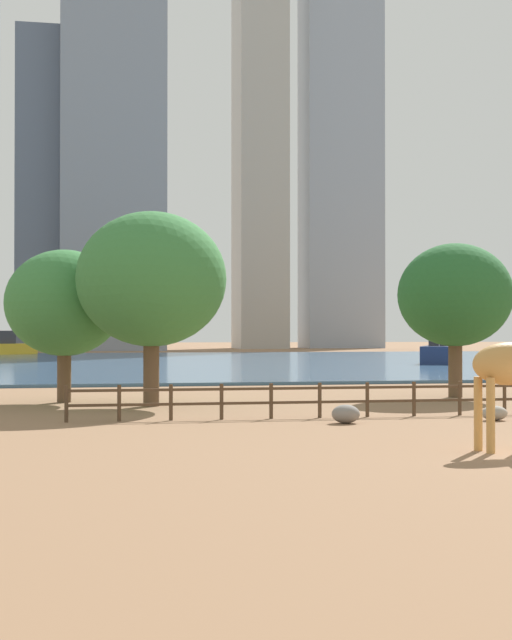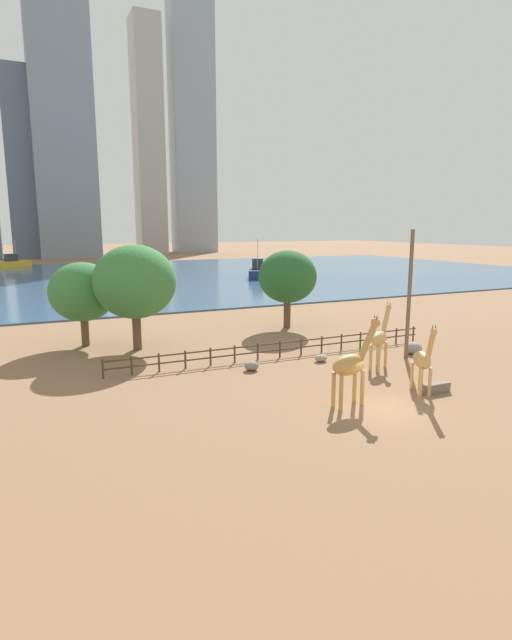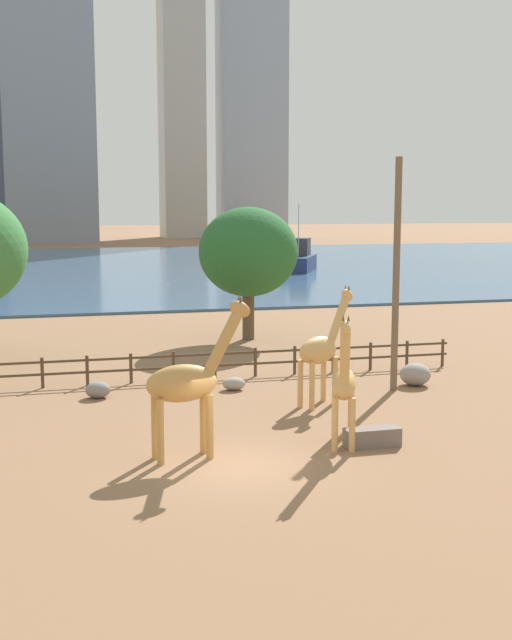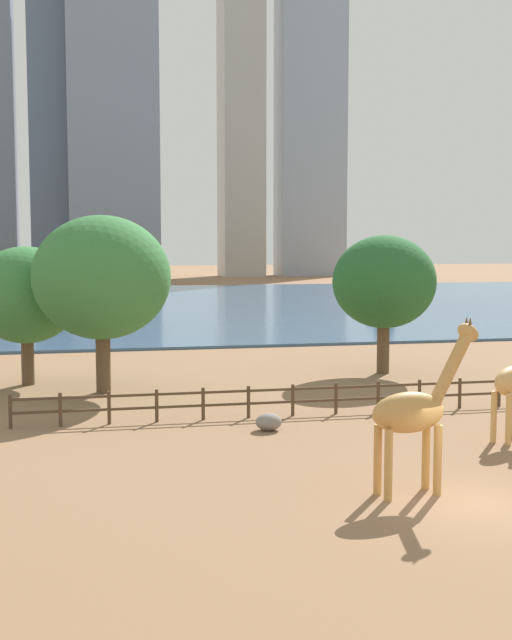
{
  "view_description": "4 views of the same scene",
  "coord_description": "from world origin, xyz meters",
  "px_view_note": "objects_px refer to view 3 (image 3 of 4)",
  "views": [
    {
      "loc": [
        -13.38,
        -23.1,
        3.17
      ],
      "look_at": [
        -3.14,
        26.87,
        3.81
      ],
      "focal_mm": 55.0,
      "sensor_mm": 36.0,
      "label": 1
    },
    {
      "loc": [
        -16.98,
        -20.44,
        9.72
      ],
      "look_at": [
        1.06,
        18.78,
        1.62
      ],
      "focal_mm": 28.0,
      "sensor_mm": 36.0,
      "label": 2
    },
    {
      "loc": [
        -5.26,
        -22.09,
        7.63
      ],
      "look_at": [
        2.85,
        8.95,
        3.01
      ],
      "focal_mm": 45.0,
      "sensor_mm": 36.0,
      "label": 3
    },
    {
      "loc": [
        -10.18,
        -19.22,
        6.89
      ],
      "look_at": [
        -0.88,
        23.97,
        2.85
      ],
      "focal_mm": 45.0,
      "sensor_mm": 36.0,
      "label": 4
    }
  ],
  "objects_px": {
    "boulder_by_pole": "(98,390)",
    "boulder_small": "(415,374)",
    "utility_pole": "(396,276)",
    "boat_sailboat": "(299,260)",
    "boulder_near_fence": "(234,384)",
    "giraffe_tall": "(188,382)",
    "giraffe_companion": "(344,384)",
    "tree_center_broad": "(248,252)",
    "giraffe_young": "(321,349)",
    "feeding_trough": "(372,437)"
  },
  "relations": [
    {
      "from": "giraffe_companion",
      "to": "boulder_small",
      "type": "distance_m",
      "value": 9.74
    },
    {
      "from": "boat_sailboat",
      "to": "tree_center_broad",
      "type": "bearing_deg",
      "value": 4.81
    },
    {
      "from": "tree_center_broad",
      "to": "boat_sailboat",
      "type": "xyz_separation_m",
      "value": [
        16.76,
        42.99,
        -3.52
      ]
    },
    {
      "from": "giraffe_young",
      "to": "giraffe_tall",
      "type": "bearing_deg",
      "value": -171.94
    },
    {
      "from": "tree_center_broad",
      "to": "giraffe_tall",
      "type": "bearing_deg",
      "value": -108.9
    },
    {
      "from": "utility_pole",
      "to": "tree_center_broad",
      "type": "distance_m",
      "value": 14.09
    },
    {
      "from": "utility_pole",
      "to": "boulder_small",
      "type": "xyz_separation_m",
      "value": [
        1.28,
        0.63,
        -4.29
      ]
    },
    {
      "from": "boulder_near_fence",
      "to": "boulder_by_pole",
      "type": "height_order",
      "value": "boulder_by_pole"
    },
    {
      "from": "utility_pole",
      "to": "tree_center_broad",
      "type": "bearing_deg",
      "value": 101.2
    },
    {
      "from": "giraffe_young",
      "to": "boulder_by_pole",
      "type": "distance_m",
      "value": 9.04
    },
    {
      "from": "giraffe_companion",
      "to": "utility_pole",
      "type": "xyz_separation_m",
      "value": [
        4.81,
        6.8,
        2.73
      ]
    },
    {
      "from": "feeding_trough",
      "to": "tree_center_broad",
      "type": "xyz_separation_m",
      "value": [
        1.17,
        20.85,
        4.67
      ]
    },
    {
      "from": "giraffe_companion",
      "to": "utility_pole",
      "type": "height_order",
      "value": "utility_pole"
    },
    {
      "from": "utility_pole",
      "to": "boulder_near_fence",
      "type": "distance_m",
      "value": 8.01
    },
    {
      "from": "boulder_small",
      "to": "tree_center_broad",
      "type": "height_order",
      "value": "tree_center_broad"
    },
    {
      "from": "feeding_trough",
      "to": "tree_center_broad",
      "type": "bearing_deg",
      "value": 86.78
    },
    {
      "from": "utility_pole",
      "to": "boat_sailboat",
      "type": "bearing_deg",
      "value": 76.13
    },
    {
      "from": "giraffe_young",
      "to": "boulder_near_fence",
      "type": "height_order",
      "value": "giraffe_young"
    },
    {
      "from": "giraffe_tall",
      "to": "boulder_near_fence",
      "type": "distance_m",
      "value": 9.29
    },
    {
      "from": "giraffe_companion",
      "to": "giraffe_young",
      "type": "xyz_separation_m",
      "value": [
        1.11,
        5.33,
        0.12
      ]
    },
    {
      "from": "giraffe_young",
      "to": "boat_sailboat",
      "type": "distance_m",
      "value": 60.92
    },
    {
      "from": "giraffe_tall",
      "to": "boulder_near_fence",
      "type": "xyz_separation_m",
      "value": [
        3.36,
        8.4,
        -2.07
      ]
    },
    {
      "from": "boulder_small",
      "to": "boat_sailboat",
      "type": "height_order",
      "value": "boat_sailboat"
    },
    {
      "from": "giraffe_companion",
      "to": "feeding_trough",
      "type": "bearing_deg",
      "value": 95.58
    },
    {
      "from": "boulder_near_fence",
      "to": "utility_pole",
      "type": "bearing_deg",
      "value": -15.19
    },
    {
      "from": "giraffe_companion",
      "to": "tree_center_broad",
      "type": "height_order",
      "value": "tree_center_broad"
    },
    {
      "from": "giraffe_companion",
      "to": "utility_pole",
      "type": "distance_m",
      "value": 8.77
    },
    {
      "from": "giraffe_tall",
      "to": "giraffe_companion",
      "type": "xyz_separation_m",
      "value": [
        4.94,
        -0.14,
        -0.3
      ]
    },
    {
      "from": "boulder_by_pole",
      "to": "boulder_small",
      "type": "relative_size",
      "value": 0.75
    },
    {
      "from": "giraffe_tall",
      "to": "boulder_by_pole",
      "type": "height_order",
      "value": "giraffe_tall"
    },
    {
      "from": "giraffe_young",
      "to": "feeding_trough",
      "type": "xyz_separation_m",
      "value": [
        -0.21,
        -5.55,
        -1.86
      ]
    },
    {
      "from": "boulder_near_fence",
      "to": "tree_center_broad",
      "type": "bearing_deg",
      "value": 73.16
    },
    {
      "from": "feeding_trough",
      "to": "utility_pole",
      "type": "bearing_deg",
      "value": 60.92
    },
    {
      "from": "boulder_by_pole",
      "to": "boulder_small",
      "type": "bearing_deg",
      "value": -4.87
    },
    {
      "from": "giraffe_companion",
      "to": "tree_center_broad",
      "type": "distance_m",
      "value": 20.93
    },
    {
      "from": "giraffe_companion",
      "to": "boulder_by_pole",
      "type": "height_order",
      "value": "giraffe_companion"
    },
    {
      "from": "tree_center_broad",
      "to": "giraffe_companion",
      "type": "bearing_deg",
      "value": -95.75
    },
    {
      "from": "feeding_trough",
      "to": "giraffe_tall",
      "type": "bearing_deg",
      "value": 176.46
    },
    {
      "from": "giraffe_companion",
      "to": "boat_sailboat",
      "type": "xyz_separation_m",
      "value": [
        18.83,
        63.61,
        -0.59
      ]
    },
    {
      "from": "boulder_near_fence",
      "to": "giraffe_young",
      "type": "bearing_deg",
      "value": -50.1
    },
    {
      "from": "feeding_trough",
      "to": "boat_sailboat",
      "type": "bearing_deg",
      "value": 74.31
    },
    {
      "from": "utility_pole",
      "to": "feeding_trough",
      "type": "xyz_separation_m",
      "value": [
        -3.91,
        -7.03,
        -4.47
      ]
    },
    {
      "from": "boat_sailboat",
      "to": "giraffe_companion",
      "type": "bearing_deg",
      "value": 9.62
    },
    {
      "from": "boulder_small",
      "to": "tree_center_broad",
      "type": "relative_size",
      "value": 0.18
    },
    {
      "from": "boulder_near_fence",
      "to": "boulder_small",
      "type": "relative_size",
      "value": 0.73
    },
    {
      "from": "giraffe_companion",
      "to": "giraffe_young",
      "type": "bearing_deg",
      "value": -172.07
    },
    {
      "from": "giraffe_tall",
      "to": "utility_pole",
      "type": "distance_m",
      "value": 12.06
    },
    {
      "from": "utility_pole",
      "to": "boulder_small",
      "type": "bearing_deg",
      "value": 26.29
    },
    {
      "from": "boulder_near_fence",
      "to": "giraffe_tall",
      "type": "bearing_deg",
      "value": -111.78
    },
    {
      "from": "giraffe_young",
      "to": "boulder_by_pole",
      "type": "bearing_deg",
      "value": 125.94
    }
  ]
}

